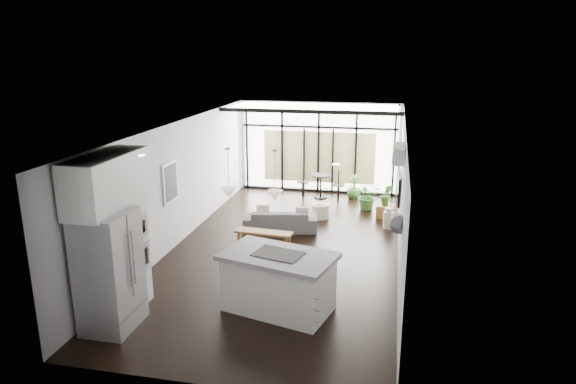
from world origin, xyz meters
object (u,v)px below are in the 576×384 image
at_px(sofa, 280,217).
at_px(pouf, 320,211).
at_px(island, 278,282).
at_px(tv, 399,188).
at_px(console_bench, 264,240).
at_px(milk_can, 389,218).
at_px(fridge, 109,271).

relative_size(sofa, pouf, 3.80).
relative_size(island, tv, 1.71).
xyz_separation_m(sofa, tv, (2.84, -0.17, 0.95)).
height_order(island, console_bench, island).
xyz_separation_m(console_bench, pouf, (0.93, 2.44, -0.02)).
relative_size(island, sofa, 1.04).
xyz_separation_m(island, sofa, (-0.86, 3.93, -0.16)).
bearing_deg(milk_can, console_bench, -143.80).
relative_size(console_bench, milk_can, 2.45).
xyz_separation_m(console_bench, tv, (2.93, 1.11, 1.09)).
xyz_separation_m(island, tv, (1.99, 3.76, 0.79)).
distance_m(island, tv, 4.33).
bearing_deg(pouf, island, -89.80).
relative_size(island, milk_can, 3.53).
bearing_deg(fridge, milk_can, 53.31).
relative_size(console_bench, tv, 1.19).
xyz_separation_m(pouf, milk_can, (1.79, -0.44, 0.08)).
relative_size(sofa, milk_can, 3.40).
distance_m(console_bench, milk_can, 3.37).
distance_m(fridge, tv, 6.61).
distance_m(fridge, pouf, 6.71).
distance_m(island, fridge, 2.76).
relative_size(sofa, console_bench, 1.39).
bearing_deg(pouf, console_bench, -110.86).
bearing_deg(console_bench, tv, 25.25).
distance_m(island, pouf, 5.11).
bearing_deg(sofa, console_bench, 75.15).
height_order(fridge, pouf, fridge).
height_order(milk_can, tv, tv).
bearing_deg(console_bench, sofa, 90.51).
distance_m(sofa, milk_can, 2.73).
bearing_deg(island, fridge, -141.64).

